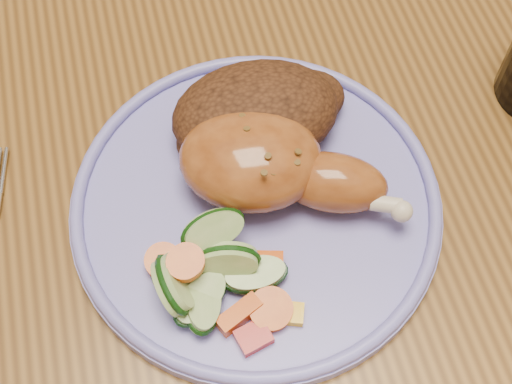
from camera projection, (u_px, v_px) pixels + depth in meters
ground at (260, 350)px, 1.26m from camera, size 4.00×4.00×0.00m
dining_table at (263, 140)px, 0.68m from camera, size 0.90×1.40×0.75m
plate at (256, 206)px, 0.54m from camera, size 0.28×0.28×0.01m
plate_rim at (256, 199)px, 0.54m from camera, size 0.28×0.28×0.01m
chicken_leg at (271, 165)px, 0.52m from camera, size 0.17×0.13×0.06m
rice_pilaf at (259, 114)px, 0.55m from camera, size 0.14×0.10×0.06m
vegetable_pile at (211, 276)px, 0.49m from camera, size 0.11×0.11×0.05m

